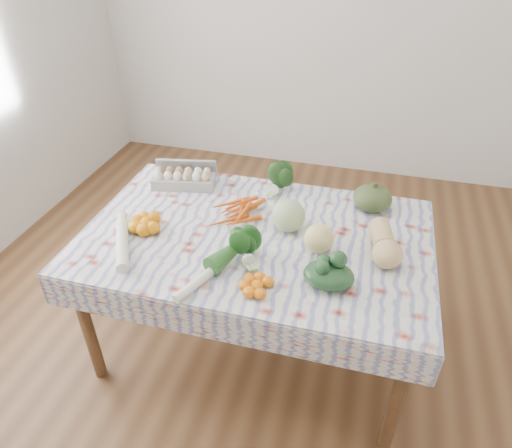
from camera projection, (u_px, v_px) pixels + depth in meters
The scene contains 17 objects.
ground at pixel (256, 340), 2.64m from camera, with size 4.50×4.50×0.00m, color #55351D.
wall_back at pixel (330, 7), 3.61m from camera, with size 4.00×0.04×2.80m, color silver.
dining_table at pixel (256, 247), 2.25m from camera, with size 1.60×1.00×0.75m.
tablecloth at pixel (256, 235), 2.20m from camera, with size 1.66×1.06×0.01m, color silver.
egg_carton at pixel (184, 179), 2.54m from camera, with size 0.34×0.14×0.09m, color #9D9C97.
carrot_bunch at pixel (237, 214), 2.30m from camera, with size 0.24×0.22×0.04m, color #DB550F.
kale_bunch at pixel (278, 181), 2.49m from camera, with size 0.15×0.13×0.13m, color #193713.
kabocha_squash at pixel (372, 198), 2.35m from camera, with size 0.20×0.20×0.13m, color #3C4D25.
cabbage at pixel (288, 216), 2.18m from camera, with size 0.16×0.16×0.16m, color #A5C081.
butternut_squash at pixel (385, 242), 2.04m from camera, with size 0.13×0.29×0.13m, color tan.
orange_cluster at pixel (146, 223), 2.21m from camera, with size 0.21×0.21×0.07m, color orange.
broccoli at pixel (245, 251), 2.01m from camera, with size 0.14×0.14×0.10m, color #1B5118.
mandarin_cluster at pixel (257, 285), 1.87m from camera, with size 0.17×0.17×0.05m, color orange.
grapefruit at pixel (319, 238), 2.06m from camera, with size 0.14×0.14×0.14m, color #E0D078.
spinach_bag at pixel (329, 275), 1.88m from camera, with size 0.21×0.17×0.09m, color #173519.
daikon at pixel (122, 243), 2.09m from camera, with size 0.06×0.06×0.39m, color white.
leek at pixel (209, 273), 1.93m from camera, with size 0.04×0.04×0.40m, color white.
Camera 1 is at (0.46, -1.71, 2.07)m, focal length 32.00 mm.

